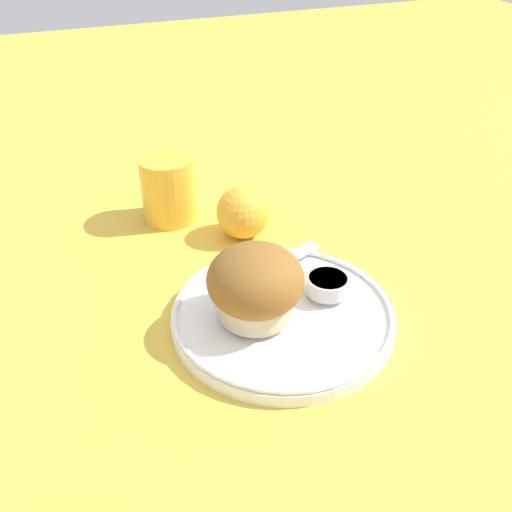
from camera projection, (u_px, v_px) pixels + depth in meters
ground_plane at (285, 327)px, 0.61m from camera, size 3.00×3.00×0.00m
plate at (280, 316)px, 0.61m from camera, size 0.24×0.24×0.02m
muffin at (255, 285)px, 0.58m from camera, size 0.10×0.10×0.08m
cream_ramekin at (328, 284)px, 0.62m from camera, size 0.05×0.05×0.02m
berry_pair at (255, 288)px, 0.62m from camera, size 0.03×0.01×0.01m
butter_knife at (271, 269)px, 0.66m from camera, size 0.15×0.07×0.00m
orange_fruit at (243, 212)px, 0.74m from camera, size 0.07×0.07×0.07m
juice_glass at (168, 189)px, 0.78m from camera, size 0.07×0.07×0.09m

